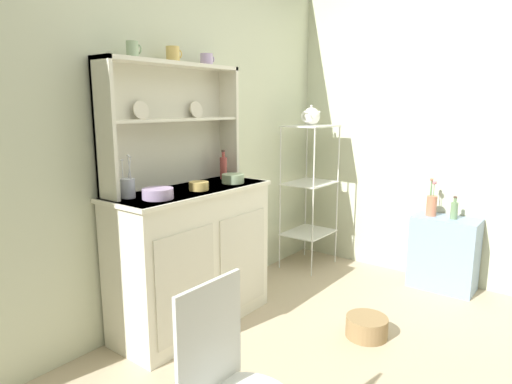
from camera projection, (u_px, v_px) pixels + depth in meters
The scene contains 19 objects.
wall_back at pixel (180, 131), 2.97m from camera, with size 3.84×0.05×2.50m, color beige.
wall_right at pixel (494, 129), 3.27m from camera, with size 0.05×3.84×2.50m, color beige.
hutch_cabinet at pixel (193, 256), 2.84m from camera, with size 1.10×0.45×0.91m.
hutch_shelf_unit at pixel (170, 116), 2.77m from camera, with size 1.03×0.18×0.77m.
bakers_rack at pixel (310, 180), 3.85m from camera, with size 0.45×0.35×1.25m.
side_shelf_blue at pixel (444, 253), 3.45m from camera, with size 0.28×0.48×0.57m, color #849EBC.
wire_chair at pixel (228, 382), 1.47m from camera, with size 0.36×0.36×0.85m.
floor_basket at pixel (367, 327), 2.75m from camera, with size 0.26×0.26×0.13m, color #93754C.
cup_sage_0 at pixel (133, 50), 2.45m from camera, with size 0.08×0.07×0.09m.
cup_gold_1 at pixel (173, 54), 2.68m from camera, with size 0.10×0.08×0.09m.
cup_lilac_2 at pixel (207, 59), 2.91m from camera, with size 0.10×0.08×0.08m.
bowl_mixing_large at pixel (158, 194), 2.46m from camera, with size 0.17×0.17×0.06m, color #B79ECC.
bowl_floral_medium at pixel (199, 186), 2.71m from camera, with size 0.12×0.12×0.05m, color #DBB760.
bowl_cream_small at pixel (233, 179), 2.96m from camera, with size 0.15×0.15×0.06m, color #9EB78E.
jam_bottle at pixel (223, 167), 3.11m from camera, with size 0.05×0.05×0.21m.
utensil_jar at pixel (128, 187), 2.48m from camera, with size 0.08×0.08×0.24m.
porcelain_teapot at pixel (311, 116), 3.75m from camera, with size 0.24×0.15×0.17m.
flower_vase at pixel (432, 204), 3.45m from camera, with size 0.08×0.08×0.31m.
oil_bottle at pixel (454, 210), 3.35m from camera, with size 0.05×0.05×0.18m.
Camera 1 is at (-2.06, -0.61, 1.42)m, focal length 30.97 mm.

